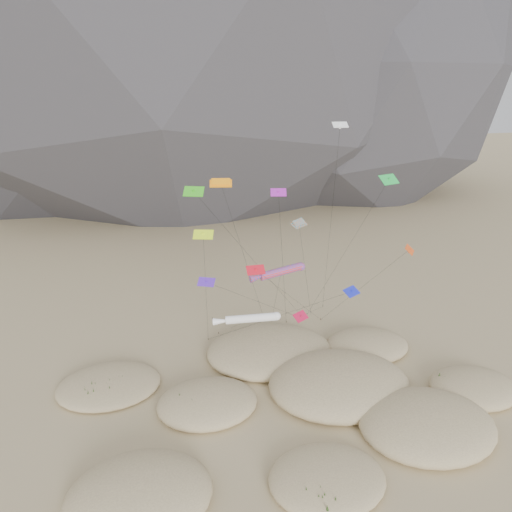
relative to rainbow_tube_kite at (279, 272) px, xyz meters
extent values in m
plane|color=#CCB789|center=(-0.10, -12.53, -12.33)|extent=(500.00, 500.00, 0.00)
ellipsoid|color=#2B2B30|center=(-37.10, 110.47, 31.67)|extent=(136.20, 127.83, 116.00)
ellipsoid|color=black|center=(55.90, 97.47, 25.67)|extent=(130.55, 126.41, 100.00)
ellipsoid|color=#CCB789|center=(-18.47, -18.69, -11.51)|extent=(12.69, 10.78, 3.61)
ellipsoid|color=#CCB789|center=(-2.11, -20.91, -11.82)|extent=(10.78, 9.16, 2.24)
ellipsoid|color=#CCB789|center=(10.57, -17.12, -11.50)|extent=(14.30, 12.16, 3.66)
ellipsoid|color=#CCB789|center=(-10.49, -7.14, -11.72)|extent=(11.20, 9.52, 2.67)
ellipsoid|color=#CCB789|center=(4.89, -8.04, -11.42)|extent=(16.70, 14.20, 4.01)
ellipsoid|color=#CCB789|center=(19.88, -12.48, -11.77)|extent=(10.36, 8.81, 2.48)
ellipsoid|color=#CCB789|center=(-0.63, 1.70, -11.63)|extent=(16.60, 14.11, 3.09)
ellipsoid|color=#CCB789|center=(12.61, -0.23, -11.78)|extent=(11.15, 9.48, 2.44)
ellipsoid|color=#CCB789|center=(-20.99, -0.43, -11.90)|extent=(12.07, 10.26, 1.91)
ellipsoid|color=black|center=(-18.35, -19.09, -11.43)|extent=(2.70, 2.31, 0.81)
ellipsoid|color=black|center=(-15.00, -16.90, -11.53)|extent=(2.01, 1.72, 0.60)
ellipsoid|color=black|center=(-3.57, -23.51, -11.73)|extent=(2.77, 2.37, 0.83)
ellipsoid|color=black|center=(-0.30, -21.18, -11.83)|extent=(2.24, 1.91, 0.67)
ellipsoid|color=black|center=(11.19, -16.69, -11.33)|extent=(3.55, 3.04, 1.06)
ellipsoid|color=black|center=(7.44, -18.46, -11.53)|extent=(2.05, 1.76, 0.62)
ellipsoid|color=black|center=(-12.15, -7.29, -11.53)|extent=(2.56, 2.19, 0.77)
ellipsoid|color=black|center=(-7.96, -6.37, -11.63)|extent=(2.33, 1.99, 0.70)
ellipsoid|color=black|center=(3.63, -8.41, -11.23)|extent=(3.38, 2.89, 1.01)
ellipsoid|color=black|center=(7.30, -7.32, -11.33)|extent=(2.59, 2.21, 0.78)
ellipsoid|color=black|center=(2.14, -10.92, -11.43)|extent=(2.15, 1.84, 0.65)
ellipsoid|color=black|center=(17.55, -11.26, -11.73)|extent=(2.46, 2.10, 0.74)
ellipsoid|color=black|center=(-1.19, 2.57, -11.33)|extent=(3.03, 2.59, 0.91)
ellipsoid|color=black|center=(0.58, 0.63, -11.43)|extent=(2.18, 1.87, 0.65)
ellipsoid|color=black|center=(14.28, 0.08, -11.63)|extent=(2.20, 1.88, 0.66)
ellipsoid|color=black|center=(13.13, -1.26, -11.73)|extent=(2.22, 1.90, 0.67)
ellipsoid|color=black|center=(-22.18, -1.82, -11.83)|extent=(2.60, 2.22, 0.78)
ellipsoid|color=black|center=(-20.25, -1.39, -11.93)|extent=(2.27, 1.95, 0.68)
cylinder|color=#3F2D1E|center=(-5.92, 9.17, -12.18)|extent=(0.08, 0.08, 0.30)
cylinder|color=#3F2D1E|center=(-0.02, 11.59, -12.18)|extent=(0.08, 0.08, 0.30)
cylinder|color=#3F2D1E|center=(4.53, 9.90, -12.18)|extent=(0.08, 0.08, 0.30)
cylinder|color=#3F2D1E|center=(7.49, 10.14, -12.18)|extent=(0.08, 0.08, 0.30)
cylinder|color=#3F2D1E|center=(9.84, 9.32, -12.18)|extent=(0.08, 0.08, 0.30)
cylinder|color=#3F2D1E|center=(-5.90, 13.93, -12.18)|extent=(0.08, 0.08, 0.30)
cylinder|color=#3F2D1E|center=(11.96, 13.60, -12.18)|extent=(0.08, 0.08, 0.30)
cylinder|color=#3F2D1E|center=(-7.66, 7.86, -12.18)|extent=(0.08, 0.08, 0.30)
cylinder|color=#FE311A|center=(0.25, 0.03, 0.03)|extent=(5.60, 1.73, 1.56)
sphere|color=#FE311A|center=(2.94, 0.39, 0.25)|extent=(1.05, 1.05, 1.05)
cone|color=#FE311A|center=(-2.71, -0.37, -0.24)|extent=(2.36, 1.19, 1.12)
cylinder|color=black|center=(1.34, 5.35, -6.15)|extent=(2.21, 10.67, 12.38)
cylinder|color=white|center=(-5.19, -6.19, -2.54)|extent=(5.64, 2.19, 1.27)
sphere|color=white|center=(-2.50, -6.85, -2.32)|extent=(0.93, 0.93, 0.93)
cone|color=white|center=(-8.15, -5.47, -2.82)|extent=(2.39, 1.31, 0.95)
cylinder|color=black|center=(-4.50, 2.12, -7.43)|extent=(1.42, 16.64, 9.80)
cube|color=orange|center=(-6.79, 0.72, 11.03)|extent=(2.63, 1.53, 0.74)
cube|color=orange|center=(-6.79, 0.72, 11.22)|extent=(2.22, 1.23, 0.72)
cylinder|color=black|center=(-2.41, 7.33, -0.65)|extent=(8.79, 13.24, 23.37)
cube|color=orange|center=(3.27, 2.37, 5.13)|extent=(2.57, 2.28, 0.67)
cube|color=orange|center=(3.27, 2.37, 5.35)|extent=(2.15, 1.89, 0.67)
cylinder|color=black|center=(6.17, 6.85, -3.60)|extent=(5.81, 8.99, 17.47)
cube|color=white|center=(6.90, -0.17, 17.16)|extent=(1.86, 1.17, 0.60)
cube|color=white|center=(6.90, -0.17, 17.01)|extent=(0.23, 0.18, 0.61)
cylinder|color=black|center=(9.43, 6.72, 2.44)|extent=(5.10, 13.79, 29.45)
cube|color=#1822CF|center=(5.95, -7.51, -0.12)|extent=(2.25, 1.90, 0.68)
cube|color=#1822CF|center=(5.95, -7.51, -0.27)|extent=(0.29, 0.27, 0.69)
cylinder|color=black|center=(-0.86, 0.17, -6.20)|extent=(13.64, 15.40, 12.18)
cube|color=red|center=(-3.66, -2.53, 1.58)|extent=(2.13, 1.14, 0.82)
cube|color=red|center=(-3.66, -2.53, 1.43)|extent=(0.26, 0.26, 0.71)
cylinder|color=black|center=(3.09, 3.40, -5.35)|extent=(13.53, 11.88, 13.87)
cube|color=#F3490C|center=(14.58, -4.68, 3.07)|extent=(1.94, 2.10, 0.85)
cube|color=#F3490C|center=(14.58, -4.68, 2.92)|extent=(0.38, 0.37, 0.65)
cylinder|color=black|center=(12.21, 2.32, -4.60)|extent=(4.77, 14.03, 15.36)
cube|color=purple|center=(-0.39, -0.41, 9.89)|extent=(1.95, 1.28, 0.78)
cube|color=purple|center=(-0.39, -0.41, 9.74)|extent=(0.28, 0.32, 0.60)
cylinder|color=black|center=(2.07, 4.74, -1.19)|extent=(4.95, 10.34, 22.18)
cube|color=#5121C3|center=(-8.97, -0.17, -0.25)|extent=(2.25, 1.83, 0.76)
cube|color=#5121C3|center=(-8.97, -0.17, -0.40)|extent=(0.31, 0.31, 0.68)
cylinder|color=black|center=(-0.74, 4.99, -6.27)|extent=(16.49, 10.33, 12.04)
cube|color=#D5FF1A|center=(-9.19, -0.61, 5.67)|extent=(2.49, 1.83, 0.80)
cube|color=#D5FF1A|center=(-9.19, -0.61, 5.52)|extent=(0.32, 0.29, 0.77)
cylinder|color=black|center=(-8.43, 3.63, -3.30)|extent=(1.56, 8.49, 17.96)
cube|color=green|center=(12.71, -1.81, 10.95)|extent=(2.69, 1.85, 1.00)
cube|color=green|center=(12.71, -1.81, 10.80)|extent=(0.37, 0.40, 0.82)
cylinder|color=black|center=(10.10, 4.16, -0.66)|extent=(5.25, 11.98, 23.24)
cube|color=#C1123A|center=(-0.03, -7.70, -2.27)|extent=(1.98, 1.67, 0.72)
cube|color=#C1123A|center=(-0.03, -7.70, -2.42)|extent=(0.30, 0.31, 0.60)
cylinder|color=black|center=(5.97, 2.95, -7.27)|extent=(12.02, 21.32, 10.02)
cube|color=green|center=(-10.27, -2.01, 10.89)|extent=(2.38, 1.78, 0.91)
cube|color=green|center=(-10.27, -2.01, 10.74)|extent=(0.36, 0.38, 0.71)
cylinder|color=black|center=(-1.39, 4.06, -0.69)|extent=(17.78, 12.18, 23.18)
camera|label=1|loc=(-17.77, -53.37, 21.95)|focal=35.00mm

